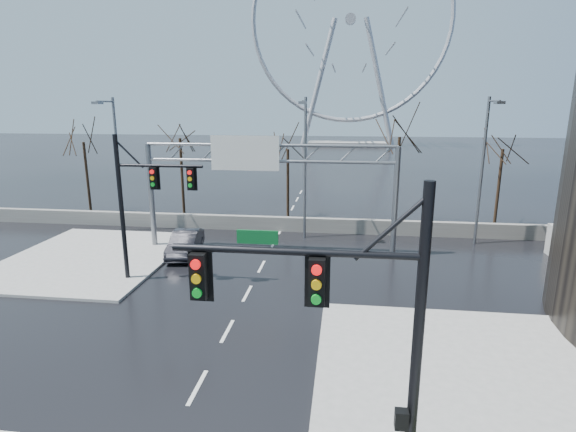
% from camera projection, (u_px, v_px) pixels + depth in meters
% --- Properties ---
extents(ground, '(260.00, 260.00, 0.00)m').
position_uv_depth(ground, '(197.00, 387.00, 15.46)').
color(ground, black).
rests_on(ground, ground).
extents(sidewalk_right_ext, '(12.00, 10.00, 0.15)m').
position_uv_depth(sidewalk_right_ext, '(484.00, 373.00, 16.13)').
color(sidewalk_right_ext, gray).
rests_on(sidewalk_right_ext, ground).
extents(sidewalk_far, '(10.00, 12.00, 0.15)m').
position_uv_depth(sidewalk_far, '(90.00, 258.00, 28.35)').
color(sidewalk_far, gray).
rests_on(sidewalk_far, ground).
extents(barrier_wall, '(52.00, 0.50, 1.10)m').
position_uv_depth(barrier_wall, '(280.00, 224.00, 34.58)').
color(barrier_wall, slate).
rests_on(barrier_wall, ground).
extents(signal_mast_near, '(5.52, 0.41, 8.00)m').
position_uv_depth(signal_mast_near, '(355.00, 322.00, 9.76)').
color(signal_mast_near, black).
rests_on(signal_mast_near, ground).
extents(signal_mast_far, '(4.72, 0.41, 8.00)m').
position_uv_depth(signal_mast_far, '(140.00, 195.00, 23.65)').
color(signal_mast_far, black).
rests_on(signal_mast_far, ground).
extents(sign_gantry, '(16.36, 0.40, 7.60)m').
position_uv_depth(sign_gantry, '(263.00, 174.00, 28.66)').
color(sign_gantry, slate).
rests_on(sign_gantry, ground).
extents(streetlight_left, '(0.50, 2.55, 10.00)m').
position_uv_depth(streetlight_left, '(115.00, 155.00, 33.01)').
color(streetlight_left, slate).
rests_on(streetlight_left, ground).
extents(streetlight_mid, '(0.50, 2.55, 10.00)m').
position_uv_depth(streetlight_mid, '(305.00, 158.00, 31.28)').
color(streetlight_mid, slate).
rests_on(streetlight_mid, ground).
extents(streetlight_right, '(0.50, 2.55, 10.00)m').
position_uv_depth(streetlight_right, '(484.00, 160.00, 29.80)').
color(streetlight_right, slate).
rests_on(streetlight_right, ground).
extents(tree_far_left, '(3.50, 3.50, 7.00)m').
position_uv_depth(tree_far_left, '(84.00, 150.00, 39.44)').
color(tree_far_left, black).
rests_on(tree_far_left, ground).
extents(tree_left, '(3.75, 3.75, 7.50)m').
position_uv_depth(tree_left, '(180.00, 148.00, 37.76)').
color(tree_left, black).
rests_on(tree_left, ground).
extents(tree_center, '(3.25, 3.25, 6.50)m').
position_uv_depth(tree_center, '(288.00, 157.00, 37.80)').
color(tree_center, black).
rests_on(tree_center, ground).
extents(tree_right, '(3.90, 3.90, 7.80)m').
position_uv_depth(tree_right, '(399.00, 147.00, 35.48)').
color(tree_right, black).
rests_on(tree_right, ground).
extents(tree_far_right, '(3.40, 3.40, 6.80)m').
position_uv_depth(tree_far_right, '(502.00, 158.00, 35.17)').
color(tree_far_right, black).
rests_on(tree_far_right, ground).
extents(ferris_wheel, '(45.00, 6.00, 50.91)m').
position_uv_depth(ferris_wheel, '(350.00, 28.00, 100.02)').
color(ferris_wheel, gray).
rests_on(ferris_wheel, ground).
extents(car, '(2.20, 4.86, 1.55)m').
position_uv_depth(car, '(185.00, 243.00, 28.98)').
color(car, black).
rests_on(car, ground).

